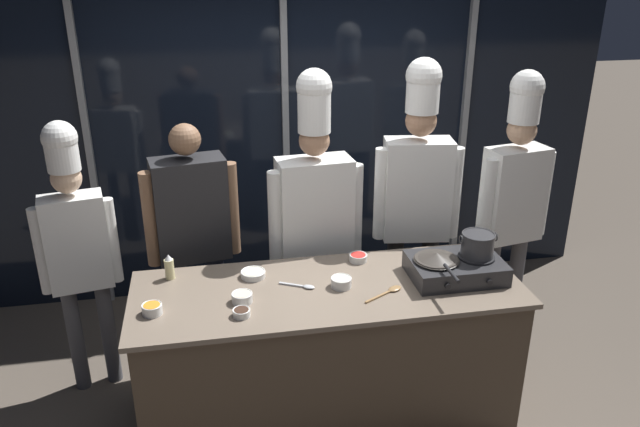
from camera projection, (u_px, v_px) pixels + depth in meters
ground_plane at (327, 415)px, 3.88m from camera, size 24.00×24.00×0.00m
window_wall_back at (285, 131)px, 4.95m from camera, size 5.26×0.09×2.70m
demo_counter at (328, 354)px, 3.71m from camera, size 2.21×0.80×0.91m
portable_stove at (456, 268)px, 3.62m from camera, size 0.53×0.38×0.13m
frying_pan at (437, 257)px, 3.56m from camera, size 0.26×0.45×0.04m
stock_pot at (478, 244)px, 3.59m from camera, size 0.22×0.19×0.14m
squeeze_bottle_oil at (169, 267)px, 3.60m from camera, size 0.06×0.06×0.15m
prep_bowl_carrots at (152, 309)px, 3.26m from camera, size 0.11×0.11×0.06m
prep_bowl_bell_pepper at (358, 257)px, 3.82m from camera, size 0.11×0.11×0.04m
prep_bowl_soy_glaze at (241, 312)px, 3.24m from camera, size 0.09×0.09×0.04m
prep_bowl_noodles at (253, 273)px, 3.64m from camera, size 0.15×0.15×0.04m
prep_bowl_bean_sprouts at (341, 282)px, 3.52m from camera, size 0.12×0.12×0.06m
prep_bowl_chicken at (242, 297)px, 3.37m from camera, size 0.11×0.11×0.05m
serving_spoon_slotted at (303, 286)px, 3.53m from camera, size 0.20×0.12×0.02m
serving_spoon_solid at (390, 291)px, 3.48m from camera, size 0.25×0.16×0.02m
chef_head at (76, 238)px, 3.76m from camera, size 0.47×0.26×1.79m
person_guest at (192, 227)px, 3.99m from camera, size 0.59×0.31×1.71m
chef_sous at (315, 207)px, 4.02m from camera, size 0.62×0.28×2.03m
chef_line at (417, 187)px, 4.17m from camera, size 0.58×0.29×2.06m
chef_pastry at (514, 190)px, 4.23m from camera, size 0.53×0.28×1.98m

